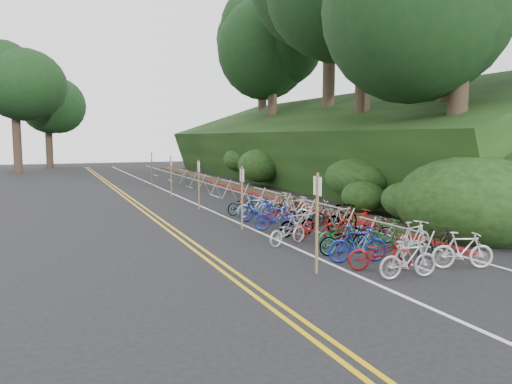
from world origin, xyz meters
TOP-DOWN VIEW (x-y plane):
  - ground at (0.00, 0.00)m, footprint 120.00×120.00m
  - road_markings at (0.63, 10.10)m, footprint 7.47×80.00m
  - red_curb at (5.70, 12.00)m, footprint 0.25×28.00m
  - embankment at (12.96, 19.04)m, footprint 14.30×48.14m
  - tree_cluster at (9.76, 22.03)m, footprint 33.44×54.87m
  - bike_rack_front at (2.69, -1.40)m, footprint 1.12×2.81m
  - bike_racks_rest at (3.00, 13.00)m, footprint 1.14×23.00m
  - signpost_near at (0.13, -1.72)m, footprint 0.08×0.40m
  - signposts_rest at (0.60, 14.00)m, footprint 0.08×18.40m
  - bike_front at (0.99, 1.78)m, footprint 1.17×1.81m
  - bike_valet at (2.98, 2.48)m, footprint 3.38×13.44m

SIDE VIEW (x-z plane):
  - ground at x=0.00m, z-range 0.00..0.00m
  - road_markings at x=0.63m, z-range 0.00..0.01m
  - red_curb at x=5.70m, z-range 0.00..0.10m
  - bike_front at x=0.99m, z-range 0.00..0.90m
  - bike_valet at x=2.98m, z-range -0.06..1.04m
  - bike_rack_front at x=2.69m, z-range 0.26..1.39m
  - bike_racks_rest at x=3.00m, z-range 0.27..1.44m
  - signposts_rest at x=0.60m, z-range 0.18..2.68m
  - signpost_near at x=0.13m, z-range 0.19..2.90m
  - embankment at x=12.96m, z-range -1.99..7.12m
  - tree_cluster at x=9.76m, z-range 2.46..22.63m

